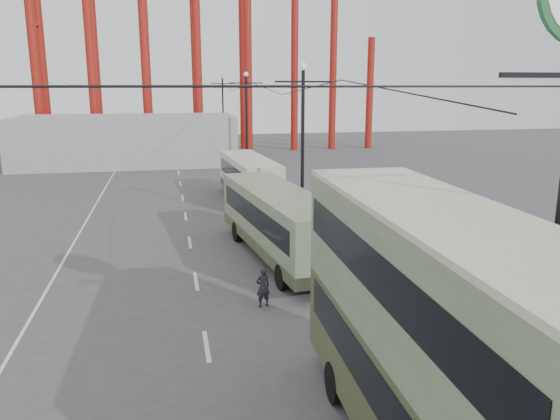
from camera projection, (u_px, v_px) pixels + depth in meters
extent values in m
plane|color=#464648|center=(258.00, 415.00, 13.75)|extent=(160.00, 160.00, 0.00)
cube|color=silver|center=(188.00, 228.00, 31.69)|extent=(0.15, 82.00, 0.01)
cube|color=silver|center=(291.00, 219.00, 33.91)|extent=(0.12, 120.00, 0.01)
cube|color=silver|center=(82.00, 229.00, 31.46)|extent=(0.12, 120.00, 0.01)
cylinder|color=black|center=(554.00, 269.00, 10.99)|extent=(0.20, 0.20, 9.00)
cylinder|color=black|center=(303.00, 150.00, 31.03)|extent=(0.20, 0.20, 9.00)
cylinder|color=black|center=(302.00, 222.00, 31.98)|extent=(0.44, 0.44, 0.50)
cube|color=black|center=(303.00, 82.00, 30.18)|extent=(3.20, 0.10, 0.10)
sphere|color=white|center=(303.00, 67.00, 30.00)|extent=(0.44, 0.44, 0.44)
cylinder|color=black|center=(247.00, 124.00, 52.03)|extent=(0.20, 0.20, 9.00)
cylinder|color=black|center=(247.00, 168.00, 52.98)|extent=(0.44, 0.44, 0.50)
cube|color=black|center=(246.00, 83.00, 51.18)|extent=(3.20, 0.10, 0.10)
sphere|color=white|center=(246.00, 74.00, 51.00)|extent=(0.44, 0.44, 0.44)
cylinder|color=black|center=(223.00, 113.00, 73.02)|extent=(0.20, 0.20, 9.00)
cylinder|color=black|center=(224.00, 144.00, 73.97)|extent=(0.44, 0.44, 0.50)
cube|color=black|center=(222.00, 84.00, 72.17)|extent=(3.20, 0.10, 0.10)
sphere|color=white|center=(222.00, 77.00, 71.99)|extent=(0.44, 0.44, 0.44)
cylinder|color=maroon|center=(32.00, 35.00, 60.06)|extent=(1.00, 1.00, 27.00)
cylinder|color=maroon|center=(40.00, 38.00, 63.88)|extent=(1.00, 1.00, 27.00)
cylinder|color=maroon|center=(295.00, 27.00, 66.60)|extent=(0.90, 0.90, 30.00)
cylinder|color=maroon|center=(333.00, 61.00, 68.49)|extent=(0.90, 0.90, 22.00)
cylinder|color=maroon|center=(370.00, 94.00, 70.37)|extent=(0.90, 0.90, 14.00)
cube|color=gray|center=(127.00, 140.00, 56.86)|extent=(22.00, 10.00, 5.00)
cube|color=#353E21|center=(433.00, 399.00, 11.27)|extent=(3.02, 10.88, 2.38)
cube|color=black|center=(435.00, 378.00, 11.16)|extent=(3.00, 8.72, 0.97)
cube|color=#637455|center=(437.00, 339.00, 10.97)|extent=(3.04, 10.88, 0.32)
cube|color=#637455|center=(442.00, 276.00, 10.66)|extent=(3.02, 10.88, 2.38)
cube|color=black|center=(442.00, 270.00, 10.64)|extent=(3.04, 10.23, 0.92)
cube|color=beige|center=(446.00, 213.00, 10.38)|extent=(3.04, 10.88, 0.13)
cylinder|color=black|center=(335.00, 382.00, 14.24)|extent=(0.33, 1.09, 1.08)
cylinder|color=black|center=(423.00, 374.00, 14.66)|extent=(0.33, 1.09, 1.08)
cube|color=#637455|center=(279.00, 221.00, 25.80)|extent=(4.02, 11.84, 2.53)
cube|color=black|center=(279.00, 212.00, 25.70)|extent=(3.91, 10.59, 1.00)
cube|color=#353E21|center=(279.00, 241.00, 26.02)|extent=(4.05, 11.85, 0.53)
cube|color=#637455|center=(279.00, 193.00, 25.49)|extent=(4.04, 11.85, 0.17)
cylinder|color=black|center=(238.00, 233.00, 28.74)|extent=(0.42, 1.08, 1.06)
cylinder|color=black|center=(281.00, 229.00, 29.48)|extent=(0.42, 1.08, 1.06)
cylinder|color=black|center=(280.00, 275.00, 22.31)|extent=(0.42, 1.08, 1.06)
cylinder|color=black|center=(334.00, 269.00, 23.05)|extent=(0.42, 1.08, 1.06)
cube|color=beige|center=(249.00, 177.00, 38.82)|extent=(3.19, 10.12, 2.39)
cube|color=black|center=(249.00, 171.00, 38.73)|extent=(3.14, 8.93, 0.95)
cube|color=#353E21|center=(249.00, 190.00, 39.03)|extent=(3.22, 10.13, 0.50)
cube|color=beige|center=(249.00, 159.00, 38.53)|extent=(3.21, 10.13, 0.16)
cylinder|color=black|center=(227.00, 188.00, 41.23)|extent=(0.35, 1.01, 1.00)
cylinder|color=black|center=(256.00, 187.00, 41.83)|extent=(0.35, 1.01, 1.00)
cylinder|color=black|center=(243.00, 203.00, 35.99)|extent=(0.35, 1.01, 1.00)
cylinder|color=black|center=(276.00, 201.00, 36.59)|extent=(0.35, 1.01, 1.00)
imported|color=black|center=(263.00, 287.00, 20.32)|extent=(0.65, 0.51, 1.56)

